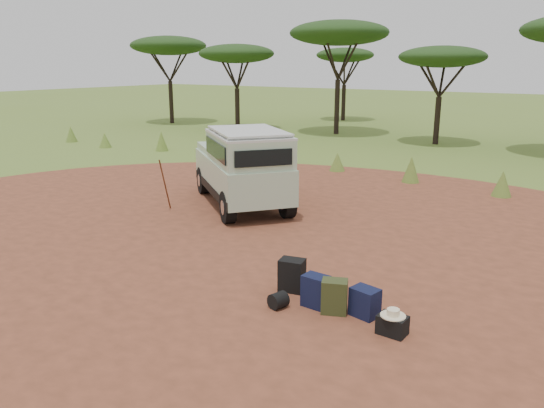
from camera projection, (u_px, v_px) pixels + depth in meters
The scene contains 13 objects.
ground at pixel (267, 259), 11.08m from camera, with size 140.00×140.00×0.00m, color olive.
dirt_clearing at pixel (267, 258), 11.08m from camera, with size 23.00×23.00×0.01m, color brown.
grass_fringe at pixel (413, 172), 17.90m from camera, with size 36.60×1.60×0.90m.
acacia_treeline at pixel (511, 43), 25.39m from camera, with size 46.70×13.20×6.26m.
safari_vehicle at pixel (243, 168), 14.92m from camera, with size 4.71×4.28×2.25m.
walking_staff at pixel (165, 185), 14.48m from camera, with size 0.04×0.04×1.57m, color #612917.
backpack_black at pixel (292, 275), 9.44m from camera, with size 0.44×0.32×0.60m, color black.
backpack_navy at pixel (316, 291), 8.84m from camera, with size 0.42×0.30×0.55m, color #131B3D.
backpack_olive at pixel (334, 297), 8.60m from camera, with size 0.41×0.30×0.57m, color #383C1C.
duffel_navy at pixel (365, 302), 8.50m from camera, with size 0.43×0.32×0.48m, color #131B3D.
hard_case at pixel (392, 325), 7.95m from camera, with size 0.43×0.30×0.30m, color black.
stuff_sack at pixel (278, 300), 8.81m from camera, with size 0.27×0.27×0.27m, color black.
safari_hat at pixel (393, 313), 7.90m from camera, with size 0.38×0.38×0.11m.
Camera 1 is at (5.84, -8.62, 3.96)m, focal length 35.00 mm.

